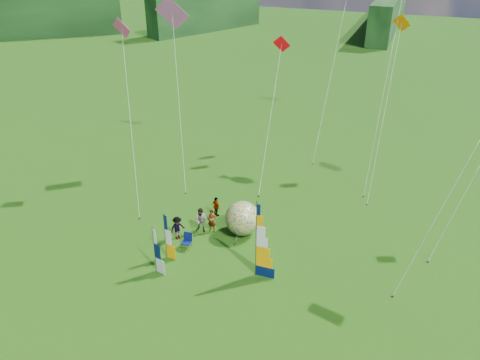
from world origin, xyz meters
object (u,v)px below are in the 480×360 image
(bol_inflatable, at_px, (242,218))
(kite_whale, at_px, (391,51))
(side_banner_far, at_px, (154,250))
(spectator_c, at_px, (177,228))
(spectator_b, at_px, (201,220))
(feather_banner_main, at_px, (256,241))
(spectator_d, at_px, (216,207))
(spectator_a, at_px, (212,221))
(camp_chair, at_px, (187,242))
(side_banner_left, at_px, (165,236))

(bol_inflatable, relative_size, kite_whale, 0.12)
(side_banner_far, height_order, spectator_c, side_banner_far)
(spectator_b, bearing_deg, feather_banner_main, -38.89)
(spectator_d, xyz_separation_m, kite_whale, (9.89, 12.15, 9.52))
(side_banner_far, height_order, bol_inflatable, side_banner_far)
(side_banner_far, relative_size, bol_inflatable, 1.32)
(feather_banner_main, xyz_separation_m, bol_inflatable, (-2.34, 3.88, -1.33))
(spectator_a, relative_size, spectator_d, 1.10)
(bol_inflatable, bearing_deg, spectator_c, -150.40)
(spectator_a, distance_m, spectator_c, 2.46)
(bol_inflatable, relative_size, camp_chair, 2.17)
(bol_inflatable, relative_size, spectator_c, 1.41)
(spectator_b, distance_m, kite_whale, 19.90)
(spectator_c, height_order, spectator_d, spectator_c)
(spectator_d, bearing_deg, feather_banner_main, 164.80)
(side_banner_far, relative_size, spectator_b, 1.73)
(feather_banner_main, distance_m, spectator_c, 6.66)
(feather_banner_main, bearing_deg, camp_chair, 169.40)
(side_banner_left, bearing_deg, camp_chair, 67.95)
(feather_banner_main, height_order, bol_inflatable, feather_banner_main)
(feather_banner_main, height_order, kite_whale, kite_whale)
(kite_whale, bearing_deg, camp_chair, -108.13)
(side_banner_far, xyz_separation_m, spectator_b, (0.77, 4.93, -0.67))
(side_banner_far, bearing_deg, spectator_b, 96.87)
(kite_whale, bearing_deg, spectator_d, -115.89)
(spectator_a, bearing_deg, bol_inflatable, 13.70)
(feather_banner_main, xyz_separation_m, side_banner_left, (-5.93, -0.42, -0.91))
(spectator_b, bearing_deg, kite_whale, 47.10)
(spectator_a, bearing_deg, side_banner_left, -113.17)
(spectator_b, bearing_deg, bol_inflatable, 9.22)
(spectator_b, distance_m, spectator_c, 1.78)
(spectator_d, bearing_deg, side_banner_left, 111.78)
(bol_inflatable, relative_size, spectator_b, 1.31)
(side_banner_left, height_order, spectator_b, side_banner_left)
(side_banner_left, height_order, bol_inflatable, side_banner_left)
(spectator_a, distance_m, spectator_d, 2.01)
(spectator_a, bearing_deg, spectator_c, -138.79)
(spectator_a, bearing_deg, kite_whale, 55.21)
(side_banner_left, bearing_deg, spectator_b, 85.54)
(spectator_c, xyz_separation_m, kite_whale, (11.19, 15.75, 9.45))
(camp_chair, bearing_deg, feather_banner_main, -12.91)
(kite_whale, bearing_deg, spectator_a, -110.37)
(spectator_b, relative_size, camp_chair, 1.66)
(side_banner_far, relative_size, camp_chair, 2.87)
(spectator_a, height_order, spectator_d, spectator_a)
(bol_inflatable, xyz_separation_m, spectator_a, (-2.06, -0.55, -0.35))
(spectator_c, height_order, kite_whale, kite_whale)
(spectator_d, height_order, kite_whale, kite_whale)
(side_banner_left, xyz_separation_m, kite_whale, (10.89, 17.85, 8.69))
(spectator_b, xyz_separation_m, spectator_d, (0.15, 2.23, -0.14))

